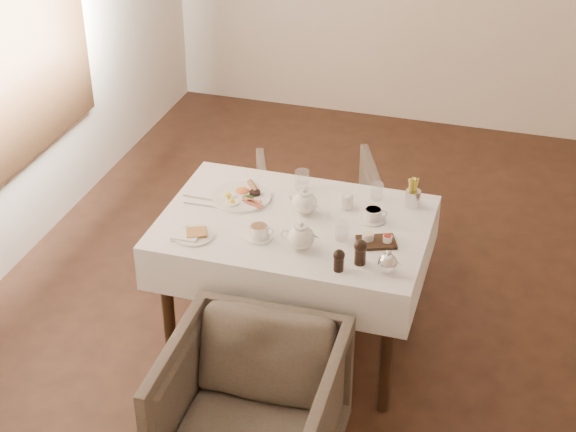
# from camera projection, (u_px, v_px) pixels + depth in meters

# --- Properties ---
(table) EXTENTS (1.28, 0.88, 0.75)m
(table) POSITION_uv_depth(u_px,v_px,m) (295.00, 241.00, 4.28)
(table) COLOR black
(table) RESTS_ON ground
(armchair_near) EXTENTS (0.73, 0.75, 0.67)m
(armchair_near) POSITION_uv_depth(u_px,v_px,m) (252.00, 412.00, 3.71)
(armchair_near) COLOR #463C33
(armchair_near) RESTS_ON ground
(armchair_far) EXTENTS (0.88, 0.89, 0.63)m
(armchair_far) POSITION_uv_depth(u_px,v_px,m) (318.00, 216.00, 5.11)
(armchair_far) COLOR #463C33
(armchair_far) RESTS_ON ground
(breakfast_plate) EXTENTS (0.30, 0.30, 0.04)m
(breakfast_plate) POSITION_uv_depth(u_px,v_px,m) (242.00, 196.00, 4.41)
(breakfast_plate) COLOR white
(breakfast_plate) RESTS_ON table
(side_plate) EXTENTS (0.19, 0.19, 0.02)m
(side_plate) POSITION_uv_depth(u_px,v_px,m) (192.00, 235.00, 4.10)
(side_plate) COLOR white
(side_plate) RESTS_ON table
(teapot_centre) EXTENTS (0.21, 0.18, 0.14)m
(teapot_centre) POSITION_uv_depth(u_px,v_px,m) (304.00, 201.00, 4.25)
(teapot_centre) COLOR white
(teapot_centre) RESTS_ON table
(teapot_front) EXTENTS (0.18, 0.15, 0.14)m
(teapot_front) POSITION_uv_depth(u_px,v_px,m) (301.00, 235.00, 3.99)
(teapot_front) COLOR white
(teapot_front) RESTS_ON table
(creamer) EXTENTS (0.07, 0.07, 0.07)m
(creamer) POSITION_uv_depth(u_px,v_px,m) (347.00, 201.00, 4.31)
(creamer) COLOR white
(creamer) RESTS_ON table
(teacup_near) EXTENTS (0.13, 0.13, 0.07)m
(teacup_near) POSITION_uv_depth(u_px,v_px,m) (259.00, 232.00, 4.08)
(teacup_near) COLOR white
(teacup_near) RESTS_ON table
(teacup_far) EXTENTS (0.13, 0.13, 0.06)m
(teacup_far) POSITION_uv_depth(u_px,v_px,m) (373.00, 215.00, 4.21)
(teacup_far) COLOR white
(teacup_far) RESTS_ON table
(glass_left) EXTENTS (0.07, 0.07, 0.10)m
(glass_left) POSITION_uv_depth(u_px,v_px,m) (302.00, 180.00, 4.46)
(glass_left) COLOR silver
(glass_left) RESTS_ON table
(glass_mid) EXTENTS (0.08, 0.08, 0.09)m
(glass_mid) POSITION_uv_depth(u_px,v_px,m) (342.00, 231.00, 4.06)
(glass_mid) COLOR silver
(glass_mid) RESTS_ON table
(glass_right) EXTENTS (0.08, 0.08, 0.09)m
(glass_right) POSITION_uv_depth(u_px,v_px,m) (377.00, 191.00, 4.38)
(glass_right) COLOR silver
(glass_right) RESTS_ON table
(condiment_board) EXTENTS (0.21, 0.18, 0.05)m
(condiment_board) POSITION_uv_depth(u_px,v_px,m) (376.00, 241.00, 4.05)
(condiment_board) COLOR black
(condiment_board) RESTS_ON table
(pepper_mill_left) EXTENTS (0.06, 0.06, 0.11)m
(pepper_mill_left) POSITION_uv_depth(u_px,v_px,m) (339.00, 260.00, 3.84)
(pepper_mill_left) COLOR black
(pepper_mill_left) RESTS_ON table
(pepper_mill_right) EXTENTS (0.07, 0.07, 0.12)m
(pepper_mill_right) POSITION_uv_depth(u_px,v_px,m) (360.00, 252.00, 3.89)
(pepper_mill_right) COLOR black
(pepper_mill_right) RESTS_ON table
(silver_pot) EXTENTS (0.13, 0.12, 0.12)m
(silver_pot) POSITION_uv_depth(u_px,v_px,m) (388.00, 262.00, 3.83)
(silver_pot) COLOR white
(silver_pot) RESTS_ON table
(fries_cup) EXTENTS (0.07, 0.07, 0.16)m
(fries_cup) POSITION_uv_depth(u_px,v_px,m) (413.00, 194.00, 4.30)
(fries_cup) COLOR silver
(fries_cup) RESTS_ON table
(cutlery_fork) EXTENTS (0.19, 0.02, 0.00)m
(cutlery_fork) POSITION_uv_depth(u_px,v_px,m) (200.00, 198.00, 4.40)
(cutlery_fork) COLOR silver
(cutlery_fork) RESTS_ON table
(cutlery_knife) EXTENTS (0.19, 0.02, 0.00)m
(cutlery_knife) POSITION_uv_depth(u_px,v_px,m) (201.00, 205.00, 4.34)
(cutlery_knife) COLOR silver
(cutlery_knife) RESTS_ON table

